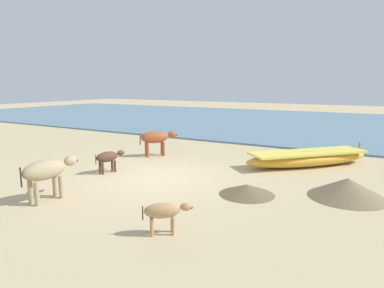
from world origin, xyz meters
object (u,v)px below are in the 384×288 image
calf_near_dark (108,157)px  cow_second_adult_rust (156,138)px  cow_adult_dun (47,171)px  calf_far_tan (164,212)px  fishing_boat_1 (308,158)px

calf_near_dark → cow_second_adult_rust: size_ratio=0.78×
cow_adult_dun → calf_far_tan: cow_adult_dun is taller
cow_adult_dun → cow_second_adult_rust: (-0.76, 5.29, -0.02)m
fishing_boat_1 → calf_near_dark: bearing=170.6°
calf_near_dark → cow_adult_dun: bearing=-152.4°
fishing_boat_1 → cow_adult_dun: (-4.51, -6.50, 0.43)m
cow_adult_dun → fishing_boat_1: bearing=-31.9°
calf_far_tan → cow_second_adult_rust: cow_second_adult_rust is taller
fishing_boat_1 → calf_far_tan: bearing=-146.8°
calf_near_dark → calf_far_tan: bearing=-109.6°
cow_adult_dun → cow_second_adult_rust: 5.34m
calf_near_dark → calf_far_tan: size_ratio=1.25×
calf_far_tan → cow_second_adult_rust: size_ratio=0.62×
calf_near_dark → calf_far_tan: (3.94, -2.72, -0.05)m
cow_adult_dun → cow_second_adult_rust: bearing=11.1°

